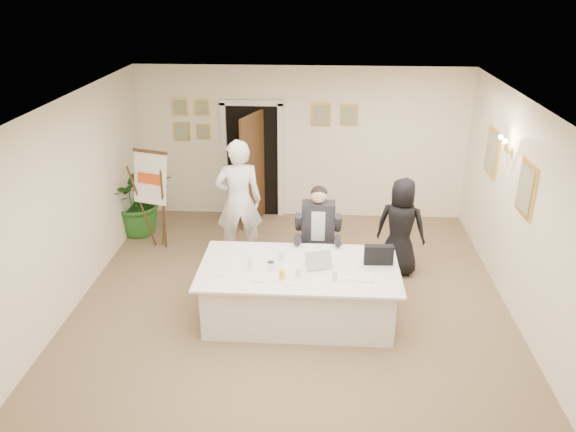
% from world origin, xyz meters
% --- Properties ---
extents(floor, '(7.00, 7.00, 0.00)m').
position_xyz_m(floor, '(0.00, 0.00, 0.00)').
color(floor, brown).
rests_on(floor, ground).
extents(ceiling, '(6.00, 7.00, 0.02)m').
position_xyz_m(ceiling, '(0.00, 0.00, 2.80)').
color(ceiling, white).
rests_on(ceiling, wall_back).
extents(wall_back, '(6.00, 0.10, 2.80)m').
position_xyz_m(wall_back, '(0.00, 3.50, 1.40)').
color(wall_back, white).
rests_on(wall_back, floor).
extents(wall_front, '(6.00, 0.10, 2.80)m').
position_xyz_m(wall_front, '(0.00, -3.50, 1.40)').
color(wall_front, white).
rests_on(wall_front, floor).
extents(wall_left, '(0.10, 7.00, 2.80)m').
position_xyz_m(wall_left, '(-3.00, 0.00, 1.40)').
color(wall_left, white).
rests_on(wall_left, floor).
extents(wall_right, '(0.10, 7.00, 2.80)m').
position_xyz_m(wall_right, '(3.00, 0.00, 1.40)').
color(wall_right, white).
rests_on(wall_right, floor).
extents(doorway, '(1.14, 0.86, 2.20)m').
position_xyz_m(doorway, '(-0.88, 3.32, 1.04)').
color(doorway, black).
rests_on(doorway, floor).
extents(pictures_back_wall, '(3.40, 0.06, 0.80)m').
position_xyz_m(pictures_back_wall, '(-0.80, 3.47, 1.85)').
color(pictures_back_wall, gold).
rests_on(pictures_back_wall, wall_back).
extents(pictures_right_wall, '(0.06, 2.20, 0.80)m').
position_xyz_m(pictures_right_wall, '(2.97, 1.20, 1.75)').
color(pictures_right_wall, gold).
rests_on(pictures_right_wall, wall_right).
extents(wall_sconce, '(0.20, 0.30, 0.24)m').
position_xyz_m(wall_sconce, '(2.90, 1.20, 2.10)').
color(wall_sconce, '#DAC846').
rests_on(wall_sconce, wall_right).
extents(conference_table, '(2.58, 1.38, 0.78)m').
position_xyz_m(conference_table, '(0.11, -0.04, 0.39)').
color(conference_table, white).
rests_on(conference_table, floor).
extents(seated_man, '(0.77, 0.80, 1.52)m').
position_xyz_m(seated_man, '(0.35, 0.96, 0.76)').
color(seated_man, black).
rests_on(seated_man, floor).
extents(flip_chart, '(0.61, 0.45, 1.68)m').
position_xyz_m(flip_chart, '(-2.32, 1.92, 0.78)').
color(flip_chart, '#3B2512').
rests_on(flip_chart, floor).
extents(standing_man, '(0.81, 0.62, 2.00)m').
position_xyz_m(standing_man, '(-0.90, 1.60, 1.00)').
color(standing_man, white).
rests_on(standing_man, floor).
extents(standing_woman, '(0.85, 0.68, 1.52)m').
position_xyz_m(standing_woman, '(1.59, 1.32, 0.76)').
color(standing_woman, black).
rests_on(standing_woman, floor).
extents(potted_palm, '(1.47, 1.39, 1.29)m').
position_xyz_m(potted_palm, '(-2.80, 2.50, 0.64)').
color(potted_palm, '#246020').
rests_on(potted_palm, floor).
extents(laptop, '(0.43, 0.44, 0.28)m').
position_xyz_m(laptop, '(0.36, 0.02, 0.91)').
color(laptop, '#B7BABC').
rests_on(laptop, conference_table).
extents(laptop_bag, '(0.38, 0.12, 0.26)m').
position_xyz_m(laptop_bag, '(1.14, 0.10, 0.91)').
color(laptop_bag, black).
rests_on(laptop_bag, conference_table).
extents(paper_stack, '(0.33, 0.27, 0.03)m').
position_xyz_m(paper_stack, '(0.89, -0.29, 0.79)').
color(paper_stack, white).
rests_on(paper_stack, conference_table).
extents(plate_left, '(0.26, 0.26, 0.01)m').
position_xyz_m(plate_left, '(-0.81, -0.28, 0.78)').
color(plate_left, white).
rests_on(plate_left, conference_table).
extents(plate_mid, '(0.24, 0.24, 0.01)m').
position_xyz_m(plate_mid, '(-0.35, -0.38, 0.78)').
color(plate_mid, white).
rests_on(plate_mid, conference_table).
extents(plate_near, '(0.29, 0.29, 0.01)m').
position_xyz_m(plate_near, '(0.01, -0.42, 0.78)').
color(plate_near, white).
rests_on(plate_near, conference_table).
extents(glass_a, '(0.07, 0.07, 0.14)m').
position_xyz_m(glass_a, '(-0.51, -0.12, 0.84)').
color(glass_a, silver).
rests_on(glass_a, conference_table).
extents(glass_b, '(0.07, 0.07, 0.14)m').
position_xyz_m(glass_b, '(0.12, -0.34, 0.84)').
color(glass_b, silver).
rests_on(glass_b, conference_table).
extents(glass_c, '(0.06, 0.06, 0.14)m').
position_xyz_m(glass_c, '(0.56, -0.37, 0.84)').
color(glass_c, silver).
rests_on(glass_c, conference_table).
extents(glass_d, '(0.08, 0.08, 0.14)m').
position_xyz_m(glass_d, '(-0.13, 0.13, 0.84)').
color(glass_d, silver).
rests_on(glass_d, conference_table).
extents(oj_glass, '(0.08, 0.08, 0.13)m').
position_xyz_m(oj_glass, '(-0.08, -0.38, 0.84)').
color(oj_glass, yellow).
rests_on(oj_glass, conference_table).
extents(steel_jug, '(0.10, 0.10, 0.11)m').
position_xyz_m(steel_jug, '(-0.25, -0.14, 0.83)').
color(steel_jug, silver).
rests_on(steel_jug, conference_table).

